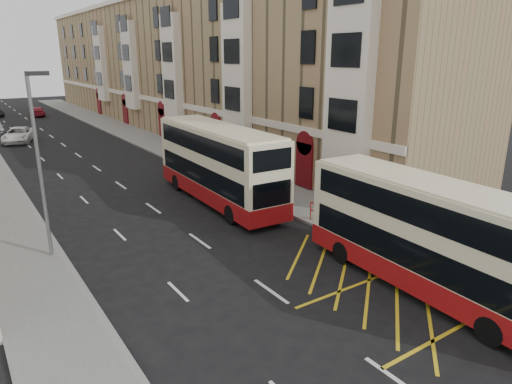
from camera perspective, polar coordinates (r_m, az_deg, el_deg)
ground at (r=15.50m, az=11.02°, el=-18.07°), size 200.00×200.00×0.00m
pavement_right at (r=43.32m, az=-9.78°, el=4.98°), size 4.00×120.00×0.15m
kerb_right at (r=42.56m, az=-12.23°, el=4.63°), size 0.25×120.00×0.15m
kerb_left at (r=39.85m, az=-28.39°, el=2.15°), size 0.25×120.00×0.15m
road_markings at (r=55.25m, az=-24.01°, el=6.24°), size 10.00×110.00×0.01m
terrace_right at (r=59.29m, az=-10.30°, el=15.35°), size 10.75×79.00×15.25m
bus_shelter at (r=20.62m, az=28.94°, el=-4.18°), size 1.65×4.25×2.70m
guard_railing at (r=22.69m, az=12.20°, el=-4.03°), size 0.06×6.56×1.01m
street_lamp_near at (r=21.36m, az=-25.45°, el=3.98°), size 0.93×0.18×8.00m
double_decker_front at (r=18.42m, az=20.77°, el=-5.28°), size 3.02×10.94×4.32m
double_decker_rear at (r=27.78m, az=-4.75°, el=3.48°), size 3.17×11.91×4.71m
pedestrian_mid at (r=21.73m, az=24.70°, el=-5.78°), size 0.94×0.80×1.71m
pedestrian_far at (r=24.28m, az=12.61°, el=-2.47°), size 0.98×0.56×1.57m
white_van at (r=53.77m, az=-27.54°, el=6.35°), size 4.17×6.00×1.52m
car_red at (r=75.68m, az=-25.69°, el=9.05°), size 2.28×4.82×1.36m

